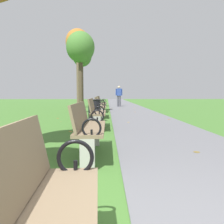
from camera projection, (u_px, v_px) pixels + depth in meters
paved_walkway at (124, 106)px, 18.99m from camera, size 2.59×44.00×0.02m
park_bench_2 at (88, 127)px, 3.74m from camera, size 0.48×1.60×0.90m
park_bench_3 at (96, 112)px, 6.64m from camera, size 0.47×1.60×0.90m
park_bench_4 at (100, 106)px, 9.71m from camera, size 0.50×1.61×0.90m
park_bench_5 at (101, 103)px, 12.45m from camera, size 0.54×1.62×0.90m
tree_3 at (80, 49)px, 11.94m from camera, size 1.52×1.52×4.36m
tree_4 at (78, 43)px, 15.48m from camera, size 1.66×1.66×5.53m
tree_5 at (82, 57)px, 17.46m from camera, size 1.49×1.49×4.79m
pedestrian_walking at (119, 95)px, 17.43m from camera, size 0.53×0.25×1.62m
trash_bin at (94, 111)px, 8.16m from camera, size 0.48×0.48×0.84m
scattered_leaves at (108, 120)px, 8.65m from camera, size 4.84×16.45×0.02m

